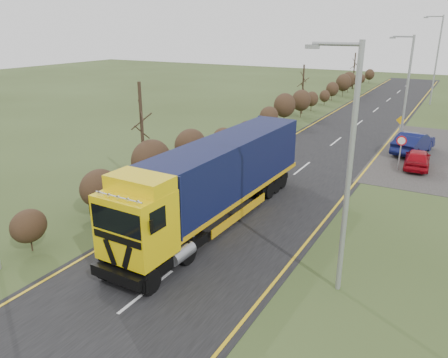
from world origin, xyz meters
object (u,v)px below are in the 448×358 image
Objects in this scene: lorry at (217,177)px; speed_sign at (401,146)px; car_blue_sedan at (413,143)px; car_red_hatchback at (417,159)px; streetlight_near at (347,164)px.

lorry reaches higher than speed_sign.
car_red_hatchback is at bearing 113.39° from car_blue_sedan.
lorry reaches higher than car_blue_sedan.
streetlight_near reaches higher than car_red_hatchback.
streetlight_near is at bearing 83.08° from car_red_hatchback.
streetlight_near is (6.50, -2.84, 2.42)m from lorry.
speed_sign is (6.30, 12.47, -0.64)m from lorry.
lorry is at bearing 57.39° from car_red_hatchback.
streetlight_near is 3.74× the size of speed_sign.
speed_sign reaches higher than car_red_hatchback.
streetlight_near is 15.61m from speed_sign.
car_blue_sedan is 2.09× the size of speed_sign.
car_red_hatchback is at bearing 44.51° from speed_sign.
speed_sign is (-1.00, -0.98, 0.93)m from car_red_hatchback.
car_red_hatchback is 1.68m from speed_sign.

